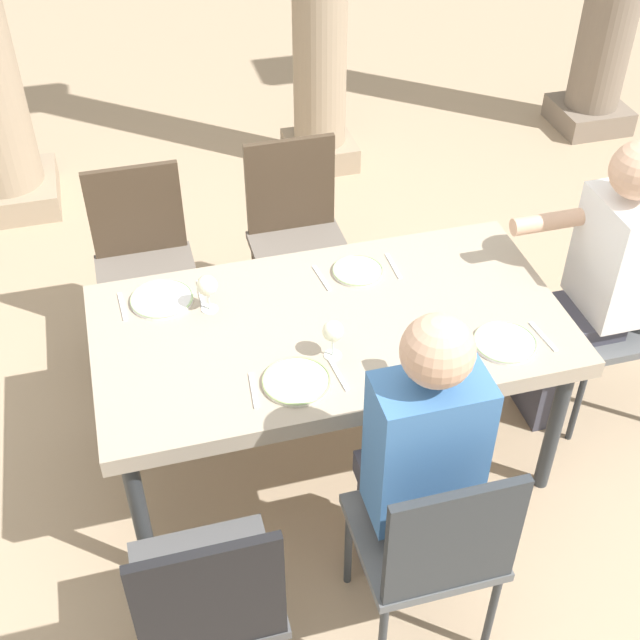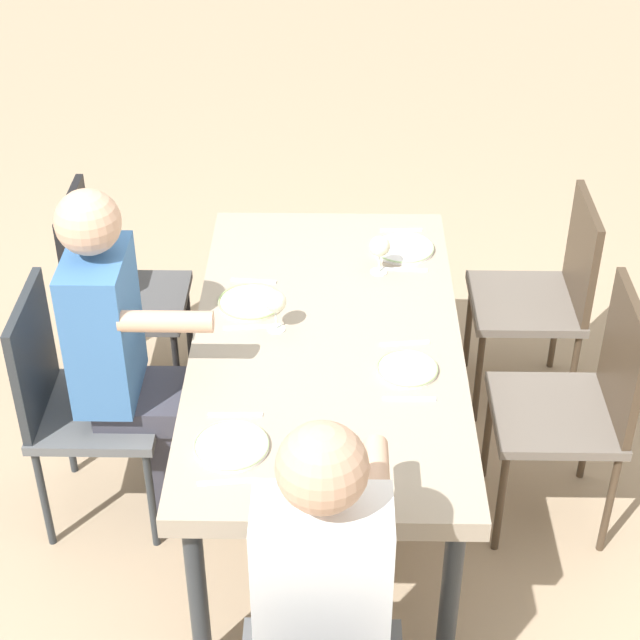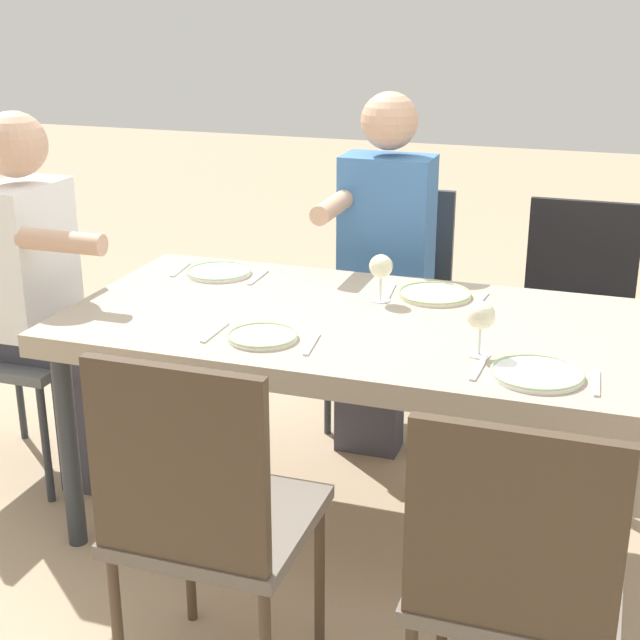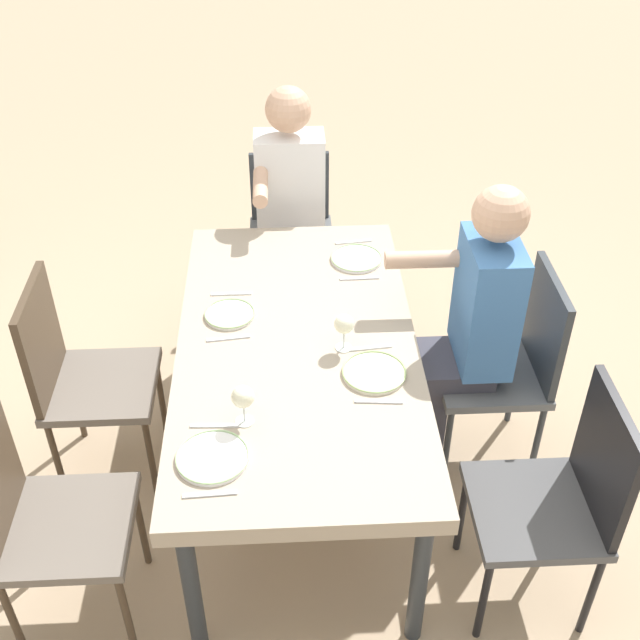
# 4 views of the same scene
# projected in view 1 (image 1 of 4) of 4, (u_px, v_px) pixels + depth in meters

# --- Properties ---
(ground_plane) EXTENTS (16.00, 16.00, 0.00)m
(ground_plane) POSITION_uv_depth(u_px,v_px,m) (329.00, 452.00, 3.63)
(ground_plane) COLOR tan
(dining_table) EXTENTS (1.75, 0.93, 0.73)m
(dining_table) POSITION_uv_depth(u_px,v_px,m) (330.00, 335.00, 3.20)
(dining_table) COLOR tan
(dining_table) RESTS_ON ground
(chair_west_north) EXTENTS (0.44, 0.44, 0.92)m
(chair_west_north) POSITION_uv_depth(u_px,v_px,m) (143.00, 256.00, 3.81)
(chair_west_north) COLOR #6A6158
(chair_west_north) RESTS_ON ground
(chair_west_south) EXTENTS (0.44, 0.44, 0.93)m
(chair_west_south) POSITION_uv_depth(u_px,v_px,m) (208.00, 598.00, 2.51)
(chair_west_south) COLOR #4F4F50
(chair_west_south) RESTS_ON ground
(chair_mid_north) EXTENTS (0.44, 0.44, 0.95)m
(chair_mid_north) POSITION_uv_depth(u_px,v_px,m) (297.00, 230.00, 3.95)
(chair_mid_north) COLOR #6A6158
(chair_mid_north) RESTS_ON ground
(chair_mid_south) EXTENTS (0.44, 0.44, 0.93)m
(chair_mid_south) POSITION_uv_depth(u_px,v_px,m) (434.00, 543.00, 2.65)
(chair_mid_south) COLOR #5B5E61
(chair_mid_south) RESTS_ON ground
(chair_head_east) EXTENTS (0.44, 0.44, 0.86)m
(chair_head_east) POSITION_uv_depth(u_px,v_px,m) (627.00, 310.00, 3.56)
(chair_head_east) COLOR #5B5E61
(chair_head_east) RESTS_ON ground
(diner_woman_green) EXTENTS (0.35, 0.50, 1.33)m
(diner_woman_green) POSITION_uv_depth(u_px,v_px,m) (417.00, 458.00, 2.68)
(diner_woman_green) COLOR #3F3F4C
(diner_woman_green) RESTS_ON ground
(diner_man_white) EXTENTS (0.50, 0.35, 1.31)m
(diner_man_white) POSITION_uv_depth(u_px,v_px,m) (595.00, 280.00, 3.39)
(diner_man_white) COLOR #3F3F4C
(diner_man_white) RESTS_ON ground
(plate_0) EXTENTS (0.24, 0.24, 0.02)m
(plate_0) POSITION_uv_depth(u_px,v_px,m) (162.00, 299.00, 3.25)
(plate_0) COLOR white
(plate_0) RESTS_ON dining_table
(wine_glass_0) EXTENTS (0.08, 0.08, 0.15)m
(wine_glass_0) POSITION_uv_depth(u_px,v_px,m) (207.00, 286.00, 3.14)
(wine_glass_0) COLOR white
(wine_glass_0) RESTS_ON dining_table
(fork_0) EXTENTS (0.02, 0.17, 0.01)m
(fork_0) POSITION_uv_depth(u_px,v_px,m) (122.00, 307.00, 3.22)
(fork_0) COLOR silver
(fork_0) RESTS_ON dining_table
(spoon_0) EXTENTS (0.02, 0.17, 0.01)m
(spoon_0) POSITION_uv_depth(u_px,v_px,m) (201.00, 294.00, 3.28)
(spoon_0) COLOR silver
(spoon_0) RESTS_ON dining_table
(plate_1) EXTENTS (0.24, 0.24, 0.02)m
(plate_1) POSITION_uv_depth(u_px,v_px,m) (296.00, 381.00, 2.91)
(plate_1) COLOR silver
(plate_1) RESTS_ON dining_table
(wine_glass_1) EXTENTS (0.08, 0.08, 0.15)m
(wine_glass_1) POSITION_uv_depth(u_px,v_px,m) (333.00, 332.00, 2.94)
(wine_glass_1) COLOR white
(wine_glass_1) RESTS_ON dining_table
(fork_1) EXTENTS (0.03, 0.17, 0.01)m
(fork_1) POSITION_uv_depth(u_px,v_px,m) (254.00, 390.00, 2.88)
(fork_1) COLOR silver
(fork_1) RESTS_ON dining_table
(spoon_1) EXTENTS (0.03, 0.17, 0.01)m
(spoon_1) POSITION_uv_depth(u_px,v_px,m) (338.00, 374.00, 2.94)
(spoon_1) COLOR silver
(spoon_1) RESTS_ON dining_table
(plate_2) EXTENTS (0.20, 0.20, 0.02)m
(plate_2) POSITION_uv_depth(u_px,v_px,m) (358.00, 271.00, 3.38)
(plate_2) COLOR white
(plate_2) RESTS_ON dining_table
(fork_2) EXTENTS (0.04, 0.17, 0.01)m
(fork_2) POSITION_uv_depth(u_px,v_px,m) (322.00, 278.00, 3.36)
(fork_2) COLOR silver
(fork_2) RESTS_ON dining_table
(spoon_2) EXTENTS (0.02, 0.17, 0.01)m
(spoon_2) POSITION_uv_depth(u_px,v_px,m) (393.00, 266.00, 3.42)
(spoon_2) COLOR silver
(spoon_2) RESTS_ON dining_table
(plate_3) EXTENTS (0.23, 0.23, 0.02)m
(plate_3) POSITION_uv_depth(u_px,v_px,m) (505.00, 342.00, 3.06)
(plate_3) COLOR white
(plate_3) RESTS_ON dining_table
(fork_3) EXTENTS (0.02, 0.17, 0.01)m
(fork_3) POSITION_uv_depth(u_px,v_px,m) (466.00, 351.00, 3.03)
(fork_3) COLOR silver
(fork_3) RESTS_ON dining_table
(spoon_3) EXTENTS (0.04, 0.17, 0.01)m
(spoon_3) POSITION_uv_depth(u_px,v_px,m) (543.00, 336.00, 3.09)
(spoon_3) COLOR silver
(spoon_3) RESTS_ON dining_table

